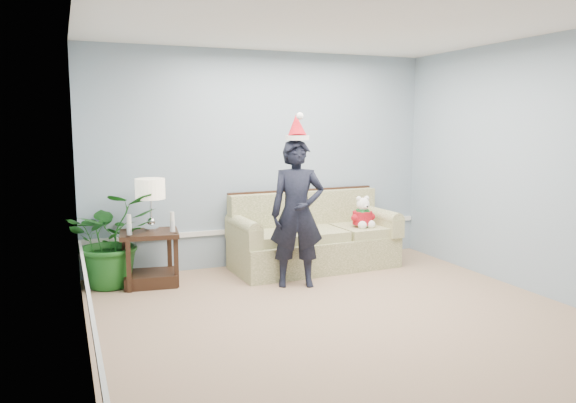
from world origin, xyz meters
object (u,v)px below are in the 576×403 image
Objects in this scene: side_table at (150,264)px; houseplant at (111,239)px; table_lamp at (150,191)px; man at (297,214)px; teddy_bear at (363,216)px; sofa at (313,241)px.

houseplant is (-0.39, 0.13, 0.30)m from side_table.
houseplant is at bearing 170.73° from table_lamp.
table_lamp reaches higher than side_table.
man is 1.22m from teddy_bear.
sofa is 1.27× the size of man.
table_lamp is 0.68m from houseplant.
side_table is 0.82m from table_lamp.
side_table is at bearing 174.89° from man.
houseplant is 0.65× the size of man.
teddy_bear is (3.02, -0.27, 0.11)m from houseplant.
sofa is 0.97m from man.
side_table is (-2.02, -0.05, -0.10)m from sofa.
teddy_bear is (0.60, -0.19, 0.31)m from sofa.
sofa is 1.94× the size of houseplant.
side_table is 1.74m from man.
table_lamp is 2.63m from teddy_bear.
table_lamp is at bearing 177.26° from sofa.
sofa is 5.13× the size of teddy_bear.
man reaches higher than table_lamp.
teddy_bear is at bearing 41.43° from man.
table_lamp is at bearing -9.27° from houseplant.
man is (1.52, -0.63, 0.58)m from side_table.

